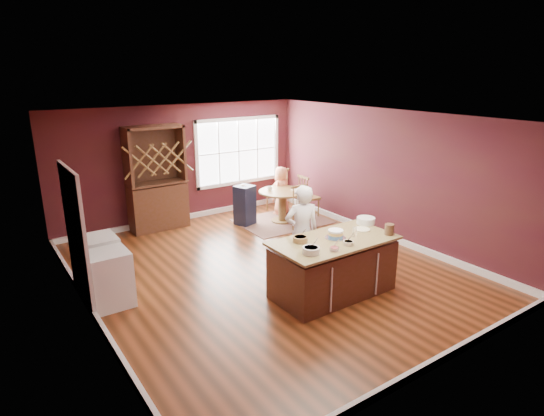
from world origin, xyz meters
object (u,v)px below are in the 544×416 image
Objects in this scene: chair_north at (277,189)px; seated_woman at (281,191)px; dryer at (98,263)px; kitchen_island at (333,268)px; chair_south at (304,209)px; hutch at (156,178)px; toddler at (247,190)px; washer at (110,279)px; high_chair at (245,204)px; layer_cake at (336,234)px; baker at (302,232)px; chair_east at (309,196)px; dining_table at (282,200)px.

chair_north is 0.92× the size of seated_woman.
kitchen_island is at bearing -36.79° from dryer.
chair_south is 0.45× the size of hutch.
toddler is 0.30× the size of washer.
hutch is (-1.73, 0.86, 0.67)m from high_chair.
layer_cake is 4.53m from chair_north.
baker is 3.04m from high_chair.
seated_woman reaches higher than chair_east.
chair_north is 0.32m from seated_woman.
layer_cake is 0.28× the size of seated_woman.
washer is (-1.90, -2.94, -0.72)m from hutch.
hutch reaches higher than washer.
chair_east reaches higher than toddler.
baker is 1.72× the size of high_chair.
high_chair is 2.05m from hutch.
chair_south is 3.95× the size of toddler.
chair_south is 1.67m from chair_north.
baker reaches higher than chair_south.
chair_north is (-0.36, 0.84, 0.03)m from chair_east.
dining_table is 1.26× the size of washer.
toddler is at bearing 21.42° from dryer.
hutch is 3.07m from dryer.
high_chair is (-1.23, -0.47, -0.07)m from chair_north.
dining_table is at bearing 87.75° from chair_east.
seated_woman is at bearing 40.05° from chair_east.
dryer is at bearing -174.92° from chair_south.
layer_cake reaches higher than high_chair.
seated_woman is 0.52× the size of hutch.
chair_south is 1.15× the size of dryer.
high_chair is at bearing -26.39° from hutch.
chair_east is 4.01× the size of toddler.
layer_cake is 2.90m from chair_south.
chair_south is at bearing 135.32° from chair_east.
high_chair is 3.91m from dryer.
kitchen_island is at bearing -28.19° from washer.
hutch is at bearing -19.07° from chair_north.
chair_east is at bearing 11.58° from dryer.
baker is at bearing 33.54° from seated_woman.
chair_north is at bearing 76.86° from chair_south.
hutch is at bearing 69.86° from chair_east.
chair_south is 1.08× the size of high_chair.
kitchen_island is 2.30× the size of washer.
chair_north reaches higher than chair_south.
toddler is at bearing 123.86° from chair_south.
toddler is at bearing -18.46° from seated_woman.
baker is 3.91m from chair_north.
chair_south is at bearing -90.54° from dining_table.
chair_east is 0.45× the size of hutch.
chair_east is at bearing -20.30° from hutch.
chair_south is 0.86× the size of seated_woman.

